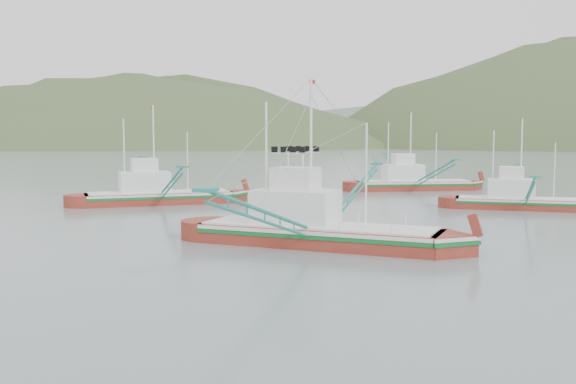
% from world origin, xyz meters
% --- Properties ---
extents(ground, '(1200.00, 1200.00, 0.00)m').
position_xyz_m(ground, '(0.00, 0.00, 0.00)').
color(ground, slate).
rests_on(ground, ground).
extents(main_boat, '(16.73, 29.02, 11.88)m').
position_xyz_m(main_boat, '(2.63, 2.21, 2.11)').
color(main_boat, maroon).
rests_on(main_boat, ground).
extents(bg_boat_far, '(15.85, 26.94, 11.26)m').
position_xyz_m(bg_boat_far, '(8.63, 47.80, 2.20)').
color(bg_boat_far, maroon).
rests_on(bg_boat_far, ground).
extents(bg_boat_right, '(13.51, 23.93, 9.71)m').
position_xyz_m(bg_boat_right, '(19.50, 27.11, 1.36)').
color(bg_boat_right, maroon).
rests_on(bg_boat_right, ground).
extents(bg_boat_left, '(18.78, 25.57, 11.28)m').
position_xyz_m(bg_boat_left, '(-17.92, 24.65, 2.37)').
color(bg_boat_left, maroon).
rests_on(bg_boat_left, ground).
extents(headland_left, '(448.00, 308.00, 210.00)m').
position_xyz_m(headland_left, '(-180.00, 360.00, 0.00)').
color(headland_left, '#3C4D28').
rests_on(headland_left, ground).
extents(ridge_distant, '(960.00, 400.00, 240.00)m').
position_xyz_m(ridge_distant, '(30.00, 560.00, 0.00)').
color(ridge_distant, slate).
rests_on(ridge_distant, ground).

